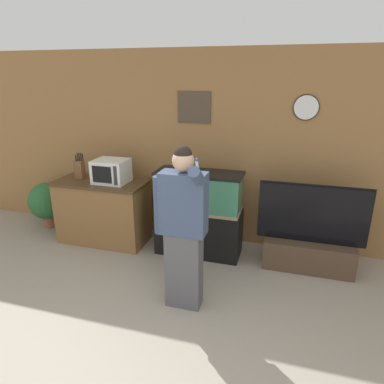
{
  "coord_description": "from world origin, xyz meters",
  "views": [
    {
      "loc": [
        0.89,
        -1.39,
        2.27
      ],
      "look_at": [
        -0.1,
        2.01,
        1.05
      ],
      "focal_mm": 32.0,
      "sensor_mm": 36.0,
      "label": 1
    }
  ],
  "objects_px": {
    "potted_plant": "(48,202)",
    "microwave": "(111,171)",
    "tv_on_stand": "(309,245)",
    "counter_island": "(103,211)",
    "aquarium_on_stand": "(199,213)",
    "knife_block": "(80,169)",
    "person_standing": "(183,227)"
  },
  "relations": [
    {
      "from": "knife_block",
      "to": "tv_on_stand",
      "type": "height_order",
      "value": "knife_block"
    },
    {
      "from": "counter_island",
      "to": "microwave",
      "type": "height_order",
      "value": "microwave"
    },
    {
      "from": "potted_plant",
      "to": "microwave",
      "type": "bearing_deg",
      "value": -7.94
    },
    {
      "from": "aquarium_on_stand",
      "to": "tv_on_stand",
      "type": "xyz_separation_m",
      "value": [
        1.39,
        -0.0,
        -0.25
      ]
    },
    {
      "from": "microwave",
      "to": "knife_block",
      "type": "xyz_separation_m",
      "value": [
        -0.52,
        0.05,
        -0.02
      ]
    },
    {
      "from": "counter_island",
      "to": "tv_on_stand",
      "type": "xyz_separation_m",
      "value": [
        2.78,
        0.03,
        -0.13
      ]
    },
    {
      "from": "microwave",
      "to": "knife_block",
      "type": "relative_size",
      "value": 1.23
    },
    {
      "from": "microwave",
      "to": "potted_plant",
      "type": "xyz_separation_m",
      "value": [
        -1.24,
        0.17,
        -0.63
      ]
    },
    {
      "from": "counter_island",
      "to": "aquarium_on_stand",
      "type": "relative_size",
      "value": 1.13
    },
    {
      "from": "microwave",
      "to": "potted_plant",
      "type": "distance_m",
      "value": 1.41
    },
    {
      "from": "tv_on_stand",
      "to": "potted_plant",
      "type": "relative_size",
      "value": 1.78
    },
    {
      "from": "counter_island",
      "to": "person_standing",
      "type": "xyz_separation_m",
      "value": [
        1.53,
        -1.07,
        0.43
      ]
    },
    {
      "from": "counter_island",
      "to": "knife_block",
      "type": "height_order",
      "value": "knife_block"
    },
    {
      "from": "person_standing",
      "to": "knife_block",
      "type": "bearing_deg",
      "value": 149.07
    },
    {
      "from": "counter_island",
      "to": "tv_on_stand",
      "type": "distance_m",
      "value": 2.78
    },
    {
      "from": "aquarium_on_stand",
      "to": "person_standing",
      "type": "distance_m",
      "value": 1.16
    },
    {
      "from": "counter_island",
      "to": "tv_on_stand",
      "type": "height_order",
      "value": "tv_on_stand"
    },
    {
      "from": "microwave",
      "to": "counter_island",
      "type": "bearing_deg",
      "value": 178.83
    },
    {
      "from": "counter_island",
      "to": "potted_plant",
      "type": "bearing_deg",
      "value": 170.95
    },
    {
      "from": "microwave",
      "to": "knife_block",
      "type": "height_order",
      "value": "knife_block"
    },
    {
      "from": "knife_block",
      "to": "aquarium_on_stand",
      "type": "distance_m",
      "value": 1.8
    },
    {
      "from": "knife_block",
      "to": "potted_plant",
      "type": "bearing_deg",
      "value": 170.38
    },
    {
      "from": "person_standing",
      "to": "potted_plant",
      "type": "distance_m",
      "value": 2.91
    },
    {
      "from": "knife_block",
      "to": "tv_on_stand",
      "type": "bearing_deg",
      "value": -0.32
    },
    {
      "from": "person_standing",
      "to": "counter_island",
      "type": "bearing_deg",
      "value": 144.87
    },
    {
      "from": "microwave",
      "to": "potted_plant",
      "type": "relative_size",
      "value": 0.62
    },
    {
      "from": "tv_on_stand",
      "to": "person_standing",
      "type": "bearing_deg",
      "value": -138.62
    },
    {
      "from": "microwave",
      "to": "aquarium_on_stand",
      "type": "distance_m",
      "value": 1.31
    },
    {
      "from": "aquarium_on_stand",
      "to": "microwave",
      "type": "bearing_deg",
      "value": -178.35
    },
    {
      "from": "aquarium_on_stand",
      "to": "potted_plant",
      "type": "relative_size",
      "value": 1.57
    },
    {
      "from": "counter_island",
      "to": "aquarium_on_stand",
      "type": "xyz_separation_m",
      "value": [
        1.39,
        0.03,
        0.11
      ]
    },
    {
      "from": "knife_block",
      "to": "person_standing",
      "type": "bearing_deg",
      "value": -30.93
    }
  ]
}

